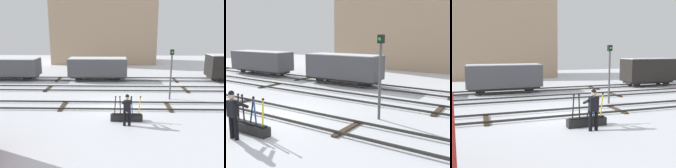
% 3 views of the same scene
% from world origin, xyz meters
% --- Properties ---
extents(ground_plane, '(60.00, 60.00, 0.00)m').
position_xyz_m(ground_plane, '(0.00, 0.00, 0.00)').
color(ground_plane, silver).
extents(track_main_line, '(44.00, 1.94, 0.18)m').
position_xyz_m(track_main_line, '(0.00, 0.00, 0.11)').
color(track_main_line, '#2D2B28').
rests_on(track_main_line, ground_plane).
extents(track_siding_near, '(44.00, 1.94, 0.18)m').
position_xyz_m(track_siding_near, '(0.00, 4.50, 0.11)').
color(track_siding_near, '#2D2B28').
rests_on(track_siding_near, ground_plane).
extents(track_siding_far, '(44.00, 1.94, 0.18)m').
position_xyz_m(track_siding_far, '(0.00, 8.17, 0.11)').
color(track_siding_far, '#2D2B28').
rests_on(track_siding_far, ground_plane).
extents(switch_lever_frame, '(1.80, 0.38, 1.45)m').
position_xyz_m(switch_lever_frame, '(0.67, -2.31, 0.25)').
color(switch_lever_frame, black).
rests_on(switch_lever_frame, ground_plane).
extents(rail_worker, '(0.54, 0.65, 1.75)m').
position_xyz_m(rail_worker, '(0.66, -2.98, 0.99)').
color(rail_worker, black).
rests_on(rail_worker, ground_plane).
extents(signal_post, '(0.24, 0.32, 3.65)m').
position_xyz_m(signal_post, '(3.98, 1.87, 2.25)').
color(signal_post, '#4C4C4C').
rests_on(signal_post, ground_plane).
extents(apartment_building, '(15.09, 7.08, 12.14)m').
position_xyz_m(apartment_building, '(-1.91, 21.33, 6.08)').
color(apartment_building, tan).
rests_on(apartment_building, ground_plane).
extents(freight_car_mid_siding, '(5.73, 2.07, 2.25)m').
position_xyz_m(freight_car_mid_siding, '(-1.83, 8.17, 1.31)').
color(freight_car_mid_siding, '#2D2B28').
rests_on(freight_car_mid_siding, ground_plane).
extents(freight_car_far_end, '(6.39, 2.02, 2.19)m').
position_xyz_m(freight_car_far_end, '(-10.98, 8.17, 1.28)').
color(freight_car_far_end, '#2D2B28').
rests_on(freight_car_far_end, ground_plane).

